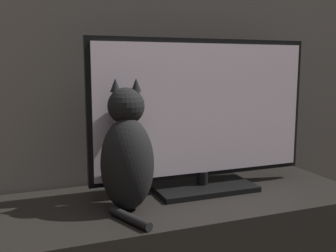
{
  "coord_description": "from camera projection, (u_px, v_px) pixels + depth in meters",
  "views": [
    {
      "loc": [
        -0.5,
        -0.35,
        0.95
      ],
      "look_at": [
        -0.01,
        0.92,
        0.74
      ],
      "focal_mm": 42.0,
      "sensor_mm": 36.0,
      "label": 1
    }
  ],
  "objects": [
    {
      "name": "tv",
      "position": [
        203.0,
        117.0,
        1.49
      ],
      "size": [
        0.88,
        0.23,
        0.57
      ],
      "color": "black",
      "rests_on": "tv_stand"
    },
    {
      "name": "cat",
      "position": [
        127.0,
        155.0,
        1.29
      ],
      "size": [
        0.21,
        0.31,
        0.44
      ],
      "rotation": [
        0.0,
        0.0,
        -0.23
      ],
      "color": "black",
      "rests_on": "tv_stand"
    }
  ]
}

